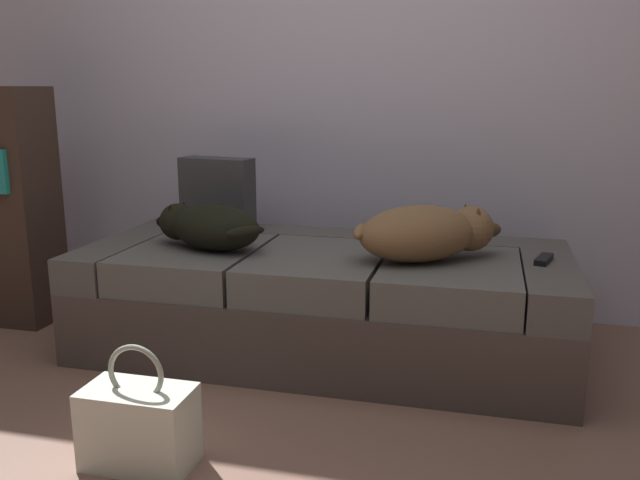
{
  "coord_description": "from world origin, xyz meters",
  "views": [
    {
      "loc": [
        0.64,
        -1.47,
        1.09
      ],
      "look_at": [
        0.0,
        1.06,
        0.49
      ],
      "focal_mm": 37.14,
      "sensor_mm": 36.0,
      "label": 1
    }
  ],
  "objects": [
    {
      "name": "back_wall",
      "position": [
        0.0,
        1.79,
        1.4
      ],
      "size": [
        6.4,
        0.1,
        2.8
      ],
      "primitive_type": "cube",
      "color": "silver",
      "rests_on": "ground"
    },
    {
      "name": "tv_remote",
      "position": [
        0.87,
        1.11,
        0.45
      ],
      "size": [
        0.08,
        0.16,
        0.02
      ],
      "primitive_type": "cube",
      "rotation": [
        0.0,
        0.0,
        -0.27
      ],
      "color": "black",
      "rests_on": "couch"
    },
    {
      "name": "dog_dark",
      "position": [
        -0.46,
        1.0,
        0.54
      ],
      "size": [
        0.55,
        0.33,
        0.19
      ],
      "color": "black",
      "rests_on": "couch"
    },
    {
      "name": "throw_pillow",
      "position": [
        -0.56,
        1.34,
        0.61
      ],
      "size": [
        0.35,
        0.17,
        0.34
      ],
      "primitive_type": "cube",
      "rotation": [
        0.0,
        0.0,
        -0.14
      ],
      "color": "#3D3C40",
      "rests_on": "couch"
    },
    {
      "name": "couch",
      "position": [
        0.0,
        1.11,
        0.22
      ],
      "size": [
        1.98,
        0.87,
        0.44
      ],
      "color": "#4D3F3B",
      "rests_on": "ground"
    },
    {
      "name": "dog_tan",
      "position": [
        0.43,
        1.03,
        0.55
      ],
      "size": [
        0.59,
        0.48,
        0.22
      ],
      "color": "brown",
      "rests_on": "couch"
    },
    {
      "name": "handbag",
      "position": [
        -0.31,
        0.12,
        0.13
      ],
      "size": [
        0.32,
        0.18,
        0.38
      ],
      "color": "silver",
      "rests_on": "ground"
    }
  ]
}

